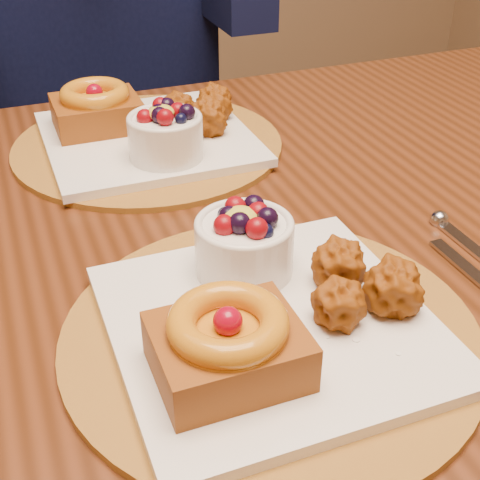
# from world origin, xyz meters

# --- Properties ---
(dining_table) EXTENTS (1.60, 0.90, 0.76)m
(dining_table) POSITION_xyz_m (-0.04, 0.08, 0.68)
(dining_table) COLOR #3B1B0A
(dining_table) RESTS_ON ground
(place_setting_near) EXTENTS (0.38, 0.38, 0.09)m
(place_setting_near) POSITION_xyz_m (-0.05, -0.14, 0.78)
(place_setting_near) COLOR brown
(place_setting_near) RESTS_ON dining_table
(place_setting_far) EXTENTS (0.38, 0.38, 0.09)m
(place_setting_far) POSITION_xyz_m (-0.05, 0.29, 0.78)
(place_setting_far) COLOR brown
(place_setting_far) RESTS_ON dining_table
(chair_far) EXTENTS (0.46, 0.46, 0.94)m
(chair_far) POSITION_xyz_m (0.01, 0.81, 0.52)
(chair_far) COLOR black
(chair_far) RESTS_ON ground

